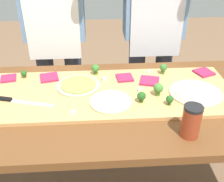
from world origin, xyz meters
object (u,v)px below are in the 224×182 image
object	(u,v)px
broccoli_floret_back_left	(24,74)
cheese_crumble_c	(148,72)
pizza_slice_center	(204,72)
pizza_whole_white_garlic	(111,101)
pizza_slice_near_left	(150,81)
broccoli_floret_center_left	(163,68)
chefs_knife	(13,100)
pizza_whole_pesto_green	(78,85)
prep_table	(113,115)
pizza_slice_far_right	(8,78)
pizza_slice_near_right	(49,77)
cook_left	(54,24)
pizza_slice_far_left	(125,78)
cook_right	(154,22)
broccoli_floret_center_right	(95,69)
cheese_crumble_d	(140,90)
cheese_crumble_b	(104,79)
broccoli_floret_back_mid	(141,96)
sauce_jar	(191,121)
broccoli_floret_front_mid	(170,100)
broccoli_floret_front_right	(158,89)
pizza_whole_cheese_artichoke	(196,93)
cheese_crumble_a	(73,113)

from	to	relation	value
broccoli_floret_back_left	cheese_crumble_c	distance (m)	0.71
pizza_slice_center	pizza_whole_white_garlic	bearing A→B (deg)	-154.32
pizza_slice_near_left	broccoli_floret_center_left	distance (m)	0.13
chefs_knife	pizza_whole_pesto_green	size ratio (longest dim) A/B	1.38
prep_table	broccoli_floret_back_left	world-z (taller)	broccoli_floret_back_left
cheese_crumble_c	pizza_slice_far_right	bearing A→B (deg)	-178.17
pizza_slice_near_right	cook_left	world-z (taller)	cook_left
prep_table	pizza_slice_far_right	distance (m)	0.62
chefs_knife	pizza_slice_near_left	xyz separation A→B (m)	(0.71, 0.15, 0.00)
pizza_slice_far_left	cook_left	distance (m)	0.64
chefs_knife	cook_right	xyz separation A→B (m)	(0.81, 0.64, 0.18)
broccoli_floret_center_right	cheese_crumble_c	size ratio (longest dim) A/B	3.77
cheese_crumble_d	pizza_slice_far_left	bearing A→B (deg)	114.00
prep_table	cheese_crumble_d	world-z (taller)	cheese_crumble_d
pizza_whole_pesto_green	broccoli_floret_center_left	distance (m)	0.50
broccoli_floret_center_right	cheese_crumble_b	world-z (taller)	broccoli_floret_center_right
cook_right	broccoli_floret_back_mid	bearing A→B (deg)	-105.03
pizza_whole_pesto_green	pizza_slice_near_right	size ratio (longest dim) A/B	2.36
cheese_crumble_b	cook_left	distance (m)	0.58
pizza_slice_near_left	sauce_jar	bearing A→B (deg)	-78.18
cook_left	pizza_slice_near_right	bearing A→B (deg)	-90.13
pizza_whole_white_garlic	broccoli_floret_front_mid	bearing A→B (deg)	-7.37
prep_table	broccoli_floret_front_right	world-z (taller)	broccoli_floret_front_right
pizza_whole_pesto_green	broccoli_floret_center_left	world-z (taller)	broccoli_floret_center_left
pizza_whole_pesto_green	cheese_crumble_d	distance (m)	0.33
pizza_slice_center	sauce_jar	size ratio (longest dim) A/B	0.64
pizza_slice_far_right	broccoli_floret_back_mid	size ratio (longest dim) A/B	1.44
pizza_whole_pesto_green	cheese_crumble_b	xyz separation A→B (m)	(0.14, 0.06, 0.00)
prep_table	pizza_slice_center	size ratio (longest dim) A/B	19.51
chefs_knife	pizza_whole_white_garlic	bearing A→B (deg)	-5.11
pizza_whole_cheese_artichoke	pizza_slice_near_left	xyz separation A→B (m)	(-0.21, 0.14, -0.00)
pizza_whole_white_garlic	cheese_crumble_d	bearing A→B (deg)	31.16
prep_table	sauce_jar	xyz separation A→B (m)	(0.30, -0.29, 0.17)
pizza_slice_near_left	broccoli_floret_back_left	bearing A→B (deg)	172.33
broccoli_floret_center_left	cheese_crumble_b	size ratio (longest dim) A/B	3.01
pizza_whole_cheese_artichoke	cook_left	distance (m)	1.01
chefs_knife	pizza_slice_center	distance (m)	1.06
broccoli_floret_center_right	cook_left	bearing A→B (deg)	124.02
chefs_knife	cheese_crumble_a	xyz separation A→B (m)	(0.30, -0.13, 0.00)
pizza_whole_cheese_artichoke	cheese_crumble_c	world-z (taller)	same
pizza_slice_far_left	broccoli_floret_center_right	xyz separation A→B (m)	(-0.16, 0.06, 0.03)
broccoli_floret_front_mid	sauce_jar	distance (m)	0.21
pizza_whole_cheese_artichoke	cheese_crumble_d	bearing A→B (deg)	171.21
pizza_whole_white_garlic	cheese_crumble_a	bearing A→B (deg)	-153.96
prep_table	pizza_slice_near_right	size ratio (longest dim) A/B	18.82
pizza_slice_far_left	pizza_slice_near_left	distance (m)	0.14
broccoli_floret_back_left	broccoli_floret_center_left	bearing A→B (deg)	-0.42
cook_left	prep_table	bearing A→B (deg)	-61.62
pizza_slice_near_right	cheese_crumble_a	xyz separation A→B (m)	(0.15, -0.35, 0.00)
pizza_slice_near_right	broccoli_floret_back_left	xyz separation A→B (m)	(-0.14, 0.02, 0.02)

